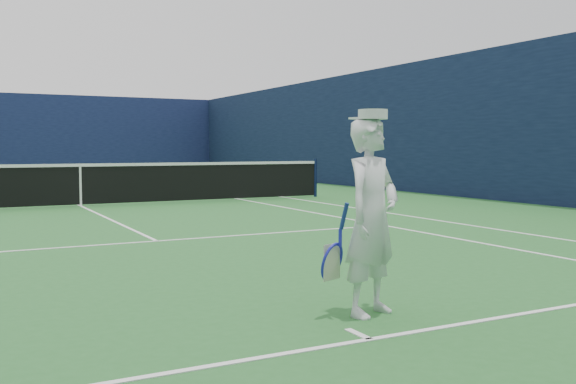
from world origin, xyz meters
name	(u,v)px	position (x,y,z in m)	size (l,w,h in m)	color
ground	(81,206)	(0.00, 0.00, 0.00)	(80.00, 80.00, 0.00)	#266329
court_markings	(81,206)	(0.00, 0.00, 0.00)	(11.03, 23.83, 0.01)	white
windscreen_fence	(79,121)	(0.00, 0.00, 2.00)	(20.12, 36.12, 4.00)	#10183C
tennis_net	(80,183)	(0.00, 0.00, 0.55)	(12.88, 0.09, 1.07)	#141E4C
tennis_player	(372,216)	(0.42, -11.30, 0.83)	(0.84, 0.58, 1.70)	white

